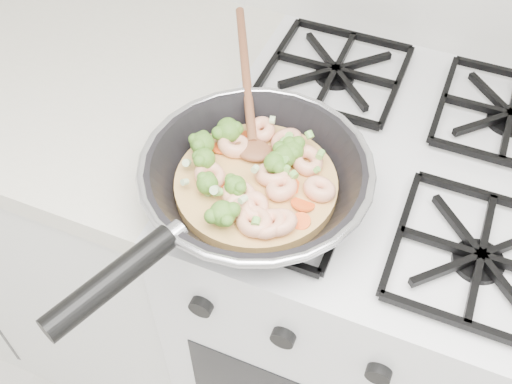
% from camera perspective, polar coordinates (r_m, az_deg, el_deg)
% --- Properties ---
extents(stove, '(0.60, 0.60, 0.92)m').
position_cam_1_polar(stove, '(1.33, 9.73, -9.95)').
color(stove, white).
rests_on(stove, ground).
extents(counter_left, '(1.00, 0.60, 0.90)m').
position_cam_1_polar(counter_left, '(1.58, -19.12, -0.01)').
color(counter_left, white).
rests_on(counter_left, ground).
extents(skillet, '(0.33, 0.62, 0.09)m').
position_cam_1_polar(skillet, '(0.84, -0.28, 1.25)').
color(skillet, black).
rests_on(skillet, stove).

